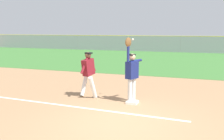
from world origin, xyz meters
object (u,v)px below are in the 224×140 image
baseball (133,39)px  parked_car_tan (125,44)px  runner (88,71)px  parked_car_white (199,45)px  first_base (132,102)px  fielder (132,71)px  parked_car_green (163,44)px

baseball → parked_car_tan: baseball is taller
runner → parked_car_white: bearing=96.7°
runner → baseball: size_ratio=23.24×
first_base → parked_car_white: parked_car_white is taller
runner → parked_car_white: runner is taller
parked_car_tan → baseball: bearing=-78.2°
first_base → fielder: bearing=118.7°
runner → parked_car_green: 24.92m
parked_car_tan → parked_car_green: size_ratio=1.00×
fielder → baseball: size_ratio=30.81×
runner → baseball: baseball is taller
parked_car_tan → parked_car_green: (5.16, 0.41, 0.00)m
parked_car_green → first_base: bearing=-89.8°
baseball → parked_car_tan: bearing=106.8°
runner → parked_car_tan: bearing=118.7°
fielder → parked_car_tan: size_ratio=0.50×
baseball → parked_car_white: size_ratio=0.02×
runner → parked_car_green: (-0.52, 24.91, -0.32)m
runner → fielder: bearing=11.3°
first_base → runner: 2.04m
parked_car_green → parked_car_tan: bearing=179.5°
parked_car_tan → runner: bearing=-81.9°
baseball → parked_car_tan: 25.46m
runner → parked_car_white: (3.93, 24.95, -0.32)m
parked_car_tan → parked_car_green: bearing=-0.5°
fielder → parked_car_green: size_ratio=0.50×
first_base → parked_car_white: bearing=85.1°
baseball → runner: bearing=-174.2°
first_base → fielder: size_ratio=0.17×
parked_car_white → parked_car_green: bearing=176.8°
first_base → parked_car_tan: parked_car_tan is taller
runner → parked_car_white: size_ratio=0.38×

